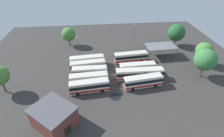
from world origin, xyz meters
TOP-DOWN VIEW (x-y plane):
  - ground_plane at (0.00, 0.00)m, footprint 93.41×93.41m
  - bus_row0_slot0 at (-7.09, -7.41)m, footprint 11.82×3.52m
  - bus_row0_slot2 at (-7.84, -0.32)m, footprint 11.65×2.88m
  - bus_row0_slot3 at (-7.84, 2.88)m, footprint 14.55×2.75m
  - bus_row0_slot4 at (-7.95, 6.62)m, footprint 11.44×3.83m
  - bus_row1_slot0 at (8.29, -6.43)m, footprint 11.66×3.52m
  - bus_row1_slot1 at (7.93, -3.14)m, footprint 11.51×3.45m
  - bus_row1_slot2 at (7.37, 0.36)m, footprint 10.76×2.60m
  - bus_row1_slot3 at (7.58, 3.96)m, footprint 11.29×3.10m
  - bus_row1_slot4 at (7.45, 7.23)m, footprint 11.13×3.51m
  - depot_building at (15.20, 17.94)m, footprint 11.60×11.45m
  - maintenance_shelter at (-18.75, -10.58)m, footprint 11.14×6.75m
  - lamp_post_mid_lot at (-10.12, -18.31)m, footprint 0.56×0.28m
  - lamp_post_near_entrance at (11.57, -12.81)m, footprint 0.56×0.28m
  - tree_east_edge at (-27.18, 3.63)m, footprint 6.62×6.62m
  - tree_northeast at (-27.52, -18.33)m, footprint 6.84×6.84m
  - tree_west_edge at (15.77, -22.66)m, footprint 5.51×5.51m
  - tree_northwest at (-30.87, -3.23)m, footprint 5.62×5.62m
  - puddle_centre_drain at (-3.13, -10.39)m, footprint 1.57×1.57m
  - puddle_back_corner at (0.52, 10.14)m, footprint 3.29×3.29m

SIDE VIEW (x-z plane):
  - ground_plane at x=0.00m, z-range 0.00..0.00m
  - puddle_centre_drain at x=-3.13m, z-range 0.00..0.01m
  - puddle_back_corner at x=0.52m, z-range 0.00..0.01m
  - bus_row1_slot2 at x=7.37m, z-range 0.10..3.68m
  - bus_row1_slot4 at x=7.45m, z-range 0.10..3.68m
  - bus_row1_slot3 at x=7.58m, z-range 0.10..3.68m
  - bus_row0_slot4 at x=-7.95m, z-range 0.10..3.68m
  - bus_row1_slot1 at x=7.93m, z-range 0.10..3.68m
  - bus_row1_slot0 at x=8.29m, z-range 0.10..3.68m
  - bus_row0_slot2 at x=-7.84m, z-range 0.10..3.68m
  - bus_row0_slot0 at x=-7.09m, z-range 0.10..3.68m
  - bus_row0_slot3 at x=-7.84m, z-range 0.10..3.68m
  - depot_building at x=15.20m, z-range 0.02..5.13m
  - maintenance_shelter at x=-18.75m, z-range 1.86..5.96m
  - lamp_post_near_entrance at x=11.57m, z-range 0.41..8.36m
  - tree_west_edge at x=15.77m, z-range 1.14..8.94m
  - lamp_post_mid_lot at x=-10.12m, z-range 0.42..9.84m
  - tree_northwest at x=-30.87m, z-range 1.24..9.36m
  - tree_northeast at x=-27.52m, z-range 1.12..10.22m
  - tree_east_edge at x=-27.18m, z-range 1.41..10.88m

